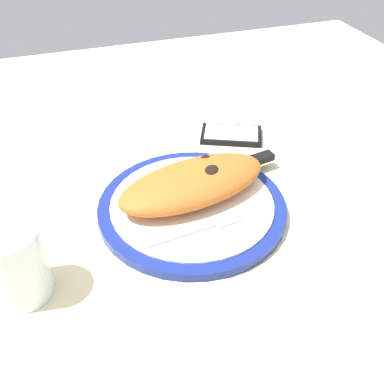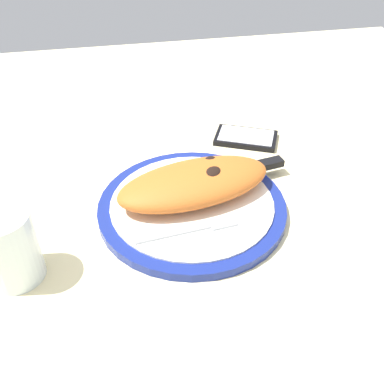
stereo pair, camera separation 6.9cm
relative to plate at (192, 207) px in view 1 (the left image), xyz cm
name	(u,v)px [view 1 (the left image)]	position (x,y,z in cm)	size (l,w,h in cm)	color
ground_plane	(192,218)	(0.00, 0.00, -2.36)	(150.00, 150.00, 3.00)	beige
plate	(192,207)	(0.00, 0.00, 0.00)	(29.23, 29.23, 1.78)	navy
calzone	(193,183)	(0.74, 1.66, 3.30)	(26.14, 15.42, 4.86)	#C16023
fork	(202,228)	(-0.51, -6.18, 1.12)	(15.17, 3.23, 0.40)	silver
knife	(233,168)	(9.26, 5.87, 1.42)	(23.07, 5.89, 1.20)	silver
smartphone	(231,135)	(14.33, 18.67, -0.29)	(13.46, 11.13, 1.16)	black
water_glass	(18,267)	(-25.44, -8.37, 3.68)	(7.43, 7.43, 10.36)	silver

